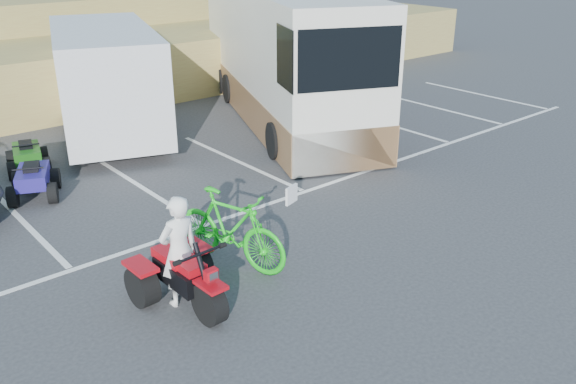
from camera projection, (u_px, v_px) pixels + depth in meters
ground at (279, 273)px, 10.46m from camera, size 100.00×100.00×0.00m
parking_stripes at (196, 190)px, 13.84m from camera, size 28.00×5.16×0.01m
red_trike_atv at (188, 305)px, 9.57m from camera, size 1.38×1.80×1.15m
rider at (179, 251)px, 9.31m from camera, size 0.68×0.46×1.82m
green_dirt_bike at (230, 229)px, 10.51m from camera, size 1.30×2.38×1.38m
cargo_trailer at (107, 78)px, 17.08m from camera, size 4.58×6.94×3.01m
rv_motorhome at (283, 63)px, 18.76m from camera, size 6.75×10.92×3.86m
quad_atv_blue at (37, 197)px, 13.48m from camera, size 1.46×1.63×0.87m
quad_atv_green at (30, 171)px, 14.93m from camera, size 1.27×1.50×0.85m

